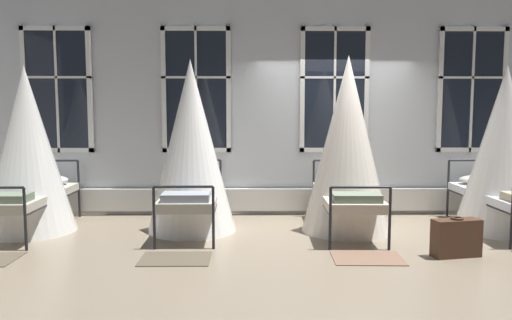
% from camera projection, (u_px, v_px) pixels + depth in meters
% --- Properties ---
extents(ground, '(24.29, 24.29, 0.00)m').
position_uv_depth(ground, '(347.00, 233.00, 6.95)').
color(ground, gray).
extents(back_wall_with_windows, '(13.14, 0.10, 3.50)m').
position_uv_depth(back_wall_with_windows, '(333.00, 107.00, 8.11)').
color(back_wall_with_windows, silver).
rests_on(back_wall_with_windows, ground).
extents(window_bank, '(9.94, 0.10, 2.94)m').
position_uv_depth(window_bank, '(334.00, 145.00, 8.05)').
color(window_bank, black).
rests_on(window_bank, ground).
extents(cot_first, '(1.24, 1.97, 2.31)m').
position_uv_depth(cot_first, '(28.00, 152.00, 6.91)').
color(cot_first, black).
rests_on(cot_first, ground).
extents(cot_second, '(1.24, 1.97, 2.40)m').
position_uv_depth(cot_second, '(191.00, 149.00, 6.98)').
color(cot_second, black).
rests_on(cot_second, ground).
extents(cot_third, '(1.24, 1.98, 2.45)m').
position_uv_depth(cot_third, '(347.00, 147.00, 6.94)').
color(cot_third, black).
rests_on(cot_third, ground).
extents(cot_fourth, '(1.24, 1.97, 2.32)m').
position_uv_depth(cot_fourth, '(503.00, 152.00, 6.98)').
color(cot_fourth, black).
rests_on(cot_fourth, ground).
extents(rug_second, '(0.80, 0.56, 0.01)m').
position_uv_depth(rug_second, '(175.00, 259.00, 5.71)').
color(rug_second, brown).
rests_on(rug_second, ground).
extents(rug_third, '(0.82, 0.59, 0.01)m').
position_uv_depth(rug_third, '(367.00, 258.00, 5.74)').
color(rug_third, brown).
rests_on(rug_third, ground).
extents(suitcase_dark, '(0.59, 0.31, 0.47)m').
position_uv_depth(suitcase_dark, '(456.00, 238.00, 5.80)').
color(suitcase_dark, '#472D1E').
rests_on(suitcase_dark, ground).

